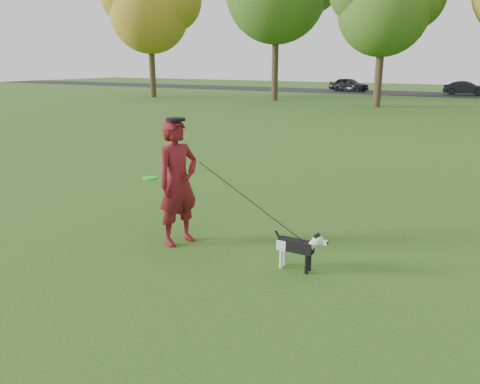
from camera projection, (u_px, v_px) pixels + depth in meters
The scene contains 7 objects.
ground at pixel (224, 260), 6.98m from camera, with size 120.00×120.00×0.00m, color #285116.
road at pixel (464, 95), 40.51m from camera, with size 120.00×7.00×0.02m, color black.
man at pixel (178, 183), 7.38m from camera, with size 0.74×0.48×2.02m, color #5C130D.
dog at pixel (300, 245), 6.53m from camera, with size 0.81×0.16×0.61m.
car_left at pixel (349, 85), 45.17m from camera, with size 1.53×3.80×1.30m, color black.
car_mid at pixel (466, 88), 40.30m from camera, with size 1.25×3.58×1.18m, color black.
man_held_items at pixel (246, 197), 6.76m from camera, with size 2.81×0.37×1.61m.
Camera 1 is at (3.38, -5.50, 2.86)m, focal length 35.00 mm.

